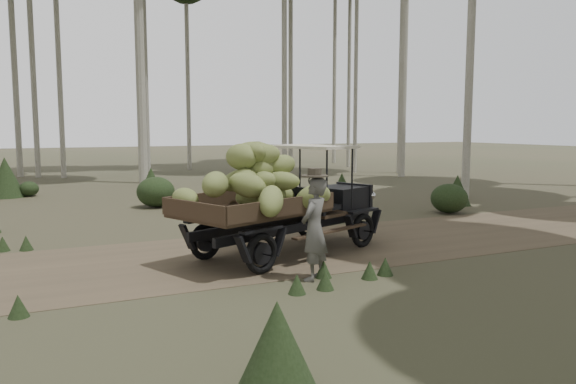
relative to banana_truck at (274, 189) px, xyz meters
name	(u,v)px	position (x,y,z in m)	size (l,w,h in m)	color
ground	(166,262)	(-1.92, 0.47, -1.30)	(120.00, 120.00, 0.00)	#473D2B
dirt_track	(166,262)	(-1.92, 0.47, -1.29)	(70.00, 4.00, 0.01)	brown
banana_truck	(274,189)	(0.00, 0.00, 0.00)	(4.70, 3.17, 2.25)	black
farmer	(314,228)	(-0.02, -1.67, -0.44)	(0.72, 0.68, 1.80)	#4F4E49
undergrowth	(31,231)	(-4.12, 1.88, -0.77)	(22.52, 22.90, 1.40)	#233319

